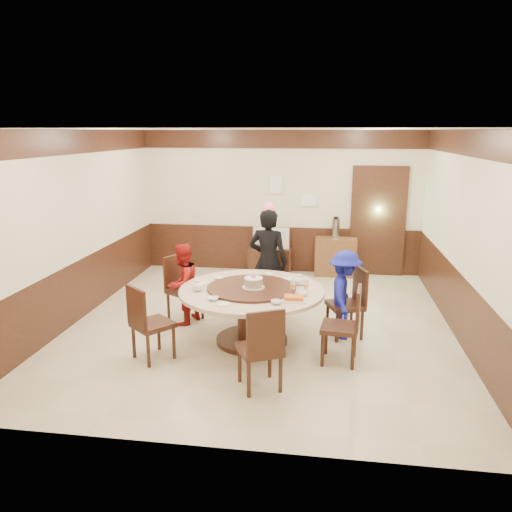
# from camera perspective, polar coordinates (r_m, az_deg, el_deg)

# --- Properties ---
(room) EXTENTS (6.00, 6.04, 2.84)m
(room) POSITION_cam_1_polar(r_m,az_deg,el_deg) (7.13, 0.66, 0.33)
(room) COLOR beige
(room) RESTS_ON ground
(banquet_table) EXTENTS (1.92, 1.92, 0.78)m
(banquet_table) POSITION_cam_1_polar(r_m,az_deg,el_deg) (6.67, -0.49, -5.56)
(banquet_table) COLOR #361B10
(banquet_table) RESTS_ON ground
(chair_0) EXTENTS (0.57, 0.57, 0.97)m
(chair_0) POSITION_cam_1_polar(r_m,az_deg,el_deg) (7.04, 10.27, -6.68)
(chair_0) COLOR #361B10
(chair_0) RESTS_ON ground
(chair_1) EXTENTS (0.47, 0.48, 0.97)m
(chair_1) POSITION_cam_1_polar(r_m,az_deg,el_deg) (7.84, 2.04, -4.30)
(chair_1) COLOR #361B10
(chair_1) RESTS_ON ground
(chair_2) EXTENTS (0.60, 0.60, 0.97)m
(chair_2) POSITION_cam_1_polar(r_m,az_deg,el_deg) (7.63, -8.21, -4.96)
(chair_2) COLOR #361B10
(chair_2) RESTS_ON ground
(chair_3) EXTENTS (0.62, 0.62, 0.97)m
(chair_3) POSITION_cam_1_polar(r_m,az_deg,el_deg) (6.41, -11.83, -8.92)
(chair_3) COLOR #361B10
(chair_3) RESTS_ON ground
(chair_4) EXTENTS (0.59, 0.59, 0.97)m
(chair_4) POSITION_cam_1_polar(r_m,az_deg,el_deg) (5.60, 0.49, -12.08)
(chair_4) COLOR #361B10
(chair_4) RESTS_ON ground
(chair_5) EXTENTS (0.49, 0.49, 0.97)m
(chair_5) POSITION_cam_1_polar(r_m,az_deg,el_deg) (6.28, 9.71, -9.31)
(chair_5) COLOR #361B10
(chair_5) RESTS_ON ground
(person_standing) EXTENTS (0.66, 0.49, 1.66)m
(person_standing) POSITION_cam_1_polar(r_m,az_deg,el_deg) (7.65, 1.40, -0.65)
(person_standing) COLOR black
(person_standing) RESTS_ON ground
(person_red) EXTENTS (0.64, 0.71, 1.21)m
(person_red) POSITION_cam_1_polar(r_m,az_deg,el_deg) (7.37, -8.39, -3.21)
(person_red) COLOR #A21815
(person_red) RESTS_ON ground
(person_blue) EXTENTS (0.48, 0.81, 1.23)m
(person_blue) POSITION_cam_1_polar(r_m,az_deg,el_deg) (6.91, 10.06, -4.38)
(person_blue) COLOR #161B92
(person_blue) RESTS_ON ground
(birthday_cake) EXTENTS (0.30, 0.30, 0.20)m
(birthday_cake) POSITION_cam_1_polar(r_m,az_deg,el_deg) (6.54, -0.29, -3.04)
(birthday_cake) COLOR white
(birthday_cake) RESTS_ON banquet_table
(teapot_left) EXTENTS (0.17, 0.15, 0.13)m
(teapot_left) POSITION_cam_1_polar(r_m,az_deg,el_deg) (6.55, -6.72, -3.47)
(teapot_left) COLOR white
(teapot_left) RESTS_ON banquet_table
(teapot_right) EXTENTS (0.17, 0.15, 0.13)m
(teapot_right) POSITION_cam_1_polar(r_m,az_deg,el_deg) (6.77, 4.98, -2.84)
(teapot_right) COLOR white
(teapot_right) RESTS_ON banquet_table
(bowl_0) EXTENTS (0.14, 0.14, 0.03)m
(bowl_0) POSITION_cam_1_polar(r_m,az_deg,el_deg) (7.03, -4.24, -2.56)
(bowl_0) COLOR white
(bowl_0) RESTS_ON banquet_table
(bowl_1) EXTENTS (0.14, 0.14, 0.04)m
(bowl_1) POSITION_cam_1_polar(r_m,az_deg,el_deg) (6.04, 2.34, -5.29)
(bowl_1) COLOR white
(bowl_1) RESTS_ON banquet_table
(bowl_2) EXTENTS (0.14, 0.14, 0.03)m
(bowl_2) POSITION_cam_1_polar(r_m,az_deg,el_deg) (6.19, -4.92, -4.89)
(bowl_2) COLOR white
(bowl_2) RESTS_ON banquet_table
(bowl_3) EXTENTS (0.15, 0.15, 0.05)m
(bowl_3) POSITION_cam_1_polar(r_m,az_deg,el_deg) (6.37, 5.30, -4.29)
(bowl_3) COLOR white
(bowl_3) RESTS_ON banquet_table
(bowl_4) EXTENTS (0.13, 0.13, 0.03)m
(bowl_4) POSITION_cam_1_polar(r_m,az_deg,el_deg) (6.80, -6.01, -3.17)
(bowl_4) COLOR white
(bowl_4) RESTS_ON banquet_table
(bowl_5) EXTENTS (0.13, 0.13, 0.04)m
(bowl_5) POSITION_cam_1_polar(r_m,az_deg,el_deg) (7.17, 1.60, -2.16)
(bowl_5) COLOR white
(bowl_5) RESTS_ON banquet_table
(saucer_near) EXTENTS (0.18, 0.18, 0.01)m
(saucer_near) POSITION_cam_1_polar(r_m,az_deg,el_deg) (6.04, -3.79, -5.50)
(saucer_near) COLOR white
(saucer_near) RESTS_ON banquet_table
(saucer_far) EXTENTS (0.18, 0.18, 0.01)m
(saucer_far) POSITION_cam_1_polar(r_m,az_deg,el_deg) (7.02, 3.76, -2.65)
(saucer_far) COLOR white
(saucer_far) RESTS_ON banquet_table
(shrimp_platter) EXTENTS (0.30, 0.20, 0.06)m
(shrimp_platter) POSITION_cam_1_polar(r_m,az_deg,el_deg) (6.16, 4.36, -4.88)
(shrimp_platter) COLOR white
(shrimp_platter) RESTS_ON banquet_table
(bottle_0) EXTENTS (0.06, 0.06, 0.16)m
(bottle_0) POSITION_cam_1_polar(r_m,az_deg,el_deg) (6.50, 4.22, -3.36)
(bottle_0) COLOR silver
(bottle_0) RESTS_ON banquet_table
(bottle_1) EXTENTS (0.06, 0.06, 0.16)m
(bottle_1) POSITION_cam_1_polar(r_m,az_deg,el_deg) (6.51, 5.75, -3.37)
(bottle_1) COLOR silver
(bottle_1) RESTS_ON banquet_table
(tv_stand) EXTENTS (0.85, 0.45, 0.50)m
(tv_stand) POSITION_cam_1_polar(r_m,az_deg,el_deg) (9.99, 1.62, -0.56)
(tv_stand) COLOR #361B10
(tv_stand) RESTS_ON ground
(television) EXTENTS (0.74, 0.16, 0.42)m
(television) POSITION_cam_1_polar(r_m,az_deg,el_deg) (9.88, 1.64, 2.03)
(television) COLOR gray
(television) RESTS_ON tv_stand
(side_cabinet) EXTENTS (0.80, 0.40, 0.75)m
(side_cabinet) POSITION_cam_1_polar(r_m,az_deg,el_deg) (9.93, 9.07, -0.08)
(side_cabinet) COLOR brown
(side_cabinet) RESTS_ON ground
(thermos) EXTENTS (0.15, 0.15, 0.38)m
(thermos) POSITION_cam_1_polar(r_m,az_deg,el_deg) (9.81, 9.10, 3.12)
(thermos) COLOR silver
(thermos) RESTS_ON side_cabinet
(notice_left) EXTENTS (0.25, 0.00, 0.35)m
(notice_left) POSITION_cam_1_polar(r_m,az_deg,el_deg) (9.91, 2.30, 8.14)
(notice_left) COLOR white
(notice_left) RESTS_ON room
(notice_right) EXTENTS (0.30, 0.00, 0.22)m
(notice_right) POSITION_cam_1_polar(r_m,az_deg,el_deg) (9.90, 6.05, 6.32)
(notice_right) COLOR white
(notice_right) RESTS_ON room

